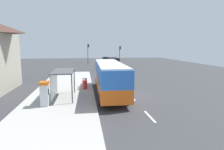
{
  "coord_description": "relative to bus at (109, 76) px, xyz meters",
  "views": [
    {
      "loc": [
        -4.2,
        -18.19,
        4.88
      ],
      "look_at": [
        -1.0,
        3.72,
        1.5
      ],
      "focal_mm": 30.5,
      "sensor_mm": 36.0,
      "label": 1
    }
  ],
  "objects": [
    {
      "name": "bus",
      "position": [
        0.0,
        0.0,
        0.0
      ],
      "size": [
        2.76,
        11.06,
        3.21
      ],
      "color": "orange",
      "rests_on": "ground"
    },
    {
      "name": "recycling_bin_blue",
      "position": [
        -2.49,
        3.24,
        -1.19
      ],
      "size": [
        0.52,
        0.52,
        0.95
      ],
      "primitive_type": "cylinder",
      "color": "blue",
      "rests_on": "sidewalk_platform"
    },
    {
      "name": "recycling_bin_red",
      "position": [
        -2.49,
        1.84,
        -1.19
      ],
      "size": [
        0.52,
        0.52,
        0.95
      ],
      "primitive_type": "cylinder",
      "color": "red",
      "rests_on": "sidewalk_platform"
    },
    {
      "name": "lane_stripe_seg_2",
      "position": [
        1.96,
        3.26,
        -1.84
      ],
      "size": [
        0.16,
        2.2,
        0.01
      ],
      "primitive_type": "cube",
      "color": "silver",
      "rests_on": "ground"
    },
    {
      "name": "sedan_far",
      "position": [
        4.01,
        29.43,
        -1.05
      ],
      "size": [
        1.85,
        4.41,
        1.52
      ],
      "color": "#B7B7BC",
      "rests_on": "ground"
    },
    {
      "name": "white_van",
      "position": [
        3.91,
        23.23,
        -0.5
      ],
      "size": [
        2.07,
        5.22,
        2.3
      ],
      "color": "black",
      "rests_on": "ground"
    },
    {
      "name": "lane_stripe_seg_6",
      "position": [
        1.96,
        23.26,
        -1.84
      ],
      "size": [
        0.16,
        2.2,
        0.01
      ],
      "primitive_type": "cube",
      "color": "silver",
      "rests_on": "ground"
    },
    {
      "name": "traffic_light_far_side",
      "position": [
        -1.39,
        33.31,
        1.75
      ],
      "size": [
        0.49,
        0.28,
        5.45
      ],
      "color": "#2D2D2D",
      "rests_on": "ground"
    },
    {
      "name": "lane_stripe_seg_3",
      "position": [
        1.96,
        8.26,
        -1.84
      ],
      "size": [
        0.16,
        2.2,
        0.01
      ],
      "primitive_type": "cube",
      "color": "silver",
      "rests_on": "ground"
    },
    {
      "name": "sidewalk_platform",
      "position": [
        -4.69,
        1.26,
        -1.75
      ],
      "size": [
        6.2,
        30.0,
        0.18
      ],
      "primitive_type": "cube",
      "color": "#ADAAA3",
      "rests_on": "ground"
    },
    {
      "name": "ground_plane",
      "position": [
        1.71,
        13.26,
        -1.86
      ],
      "size": [
        56.0,
        92.0,
        0.04
      ],
      "primitive_type": "cube",
      "color": "#38383A"
    },
    {
      "name": "lane_stripe_seg_4",
      "position": [
        1.96,
        13.26,
        -1.84
      ],
      "size": [
        0.16,
        2.2,
        0.01
      ],
      "primitive_type": "cube",
      "color": "silver",
      "rests_on": "ground"
    },
    {
      "name": "lane_stripe_seg_5",
      "position": [
        1.96,
        18.26,
        -1.84
      ],
      "size": [
        0.16,
        2.2,
        0.01
      ],
      "primitive_type": "cube",
      "color": "silver",
      "rests_on": "ground"
    },
    {
      "name": "bus_shelter",
      "position": [
        -4.7,
        -1.45,
        0.25
      ],
      "size": [
        1.8,
        4.0,
        2.5
      ],
      "color": "#4C4C51",
      "rests_on": "sidewalk_platform"
    },
    {
      "name": "lane_stripe_seg_7",
      "position": [
        1.96,
        28.26,
        -1.84
      ],
      "size": [
        0.16,
        2.2,
        0.01
      ],
      "primitive_type": "cube",
      "color": "silver",
      "rests_on": "ground"
    },
    {
      "name": "traffic_light_near_side",
      "position": [
        7.21,
        32.51,
        1.4
      ],
      "size": [
        0.49,
        0.28,
        4.87
      ],
      "color": "#2D2D2D",
      "rests_on": "ground"
    },
    {
      "name": "lane_stripe_seg_0",
      "position": [
        1.96,
        -6.74,
        -1.84
      ],
      "size": [
        0.16,
        2.2,
        0.01
      ],
      "primitive_type": "cube",
      "color": "silver",
      "rests_on": "ground"
    },
    {
      "name": "recycling_bin_orange",
      "position": [
        -2.49,
        2.54,
        -1.19
      ],
      "size": [
        0.52,
        0.52,
        0.95
      ],
      "primitive_type": "cylinder",
      "color": "orange",
      "rests_on": "sidewalk_platform"
    },
    {
      "name": "sedan_near",
      "position": [
        4.01,
        39.9,
        -1.05
      ],
      "size": [
        1.94,
        4.45,
        1.52
      ],
      "color": "#195933",
      "rests_on": "ground"
    },
    {
      "name": "ticket_machine",
      "position": [
        -5.64,
        -3.68,
        -0.67
      ],
      "size": [
        0.66,
        0.76,
        1.94
      ],
      "color": "silver",
      "rests_on": "sidewalk_platform"
    },
    {
      "name": "lane_stripe_seg_1",
      "position": [
        1.96,
        -1.74,
        -1.84
      ],
      "size": [
        0.16,
        2.2,
        0.01
      ],
      "primitive_type": "cube",
      "color": "silver",
      "rests_on": "ground"
    }
  ]
}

